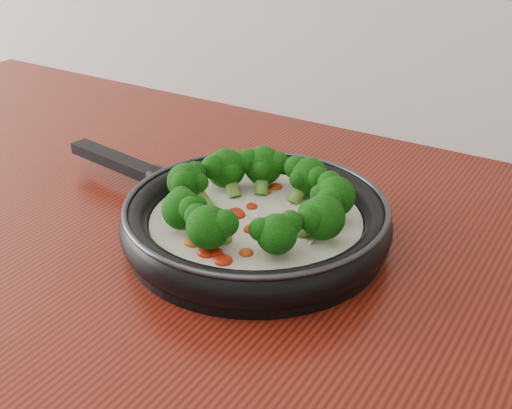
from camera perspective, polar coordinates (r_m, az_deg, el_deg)
The scene contains 1 object.
skillet at distance 0.78m, azimuth -0.13°, elevation -1.04°, with size 0.50×0.35×0.09m.
Camera 1 is at (0.40, 0.52, 1.31)m, focal length 47.82 mm.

